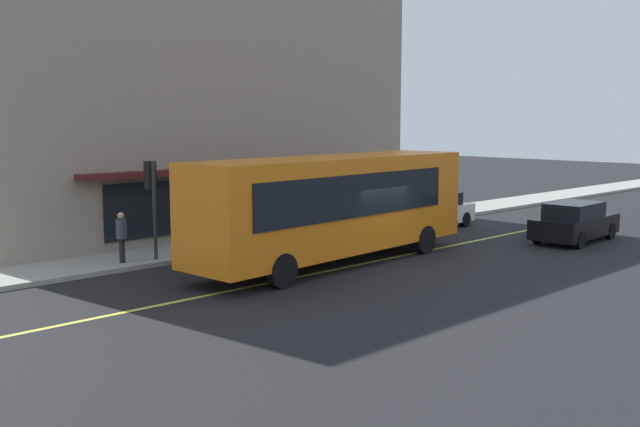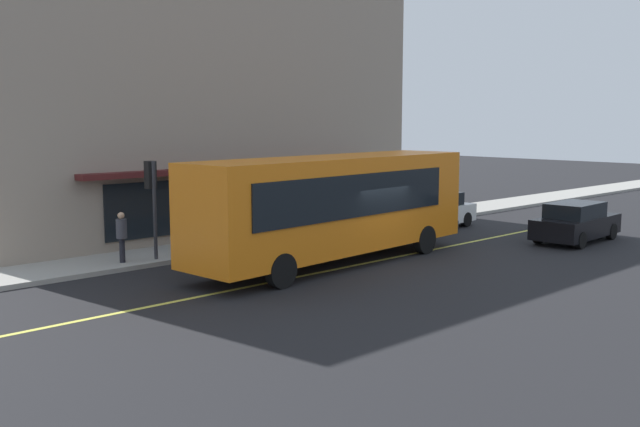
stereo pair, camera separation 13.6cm
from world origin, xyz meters
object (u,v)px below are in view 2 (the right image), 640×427
Objects in this scene: traffic_light at (151,186)px; car_white at (433,211)px; pedestrian_mid_block at (376,194)px; bus at (335,204)px; pedestrian_at_corner at (122,233)px; car_black at (576,222)px.

car_white is (12.70, -1.63, -1.79)m from traffic_light.
traffic_light is 12.64m from pedestrian_mid_block.
bus reaches higher than pedestrian_at_corner.
bus is at bearing -45.01° from traffic_light.
bus is 6.96× the size of pedestrian_at_corner.
traffic_light reaches higher than pedestrian_mid_block.
traffic_light is 1.78m from pedestrian_at_corner.
pedestrian_mid_block reaches higher than car_white.
pedestrian_at_corner is at bearing 172.91° from car_white.
pedestrian_mid_block is (12.48, 1.48, -1.27)m from traffic_light.
car_black is (13.98, -7.53, -1.79)m from traffic_light.
car_white is 2.39× the size of pedestrian_mid_block.
traffic_light is at bearing 134.99° from bus.
bus is at bearing -163.07° from car_white.
car_black is 9.15m from pedestrian_mid_block.
bus is 5.99m from traffic_light.
pedestrian_mid_block is at bearing 99.45° from car_black.
bus is 2.56× the size of car_white.
car_black is 16.88m from pedestrian_at_corner.
pedestrian_at_corner is at bearing -174.13° from pedestrian_mid_block.
traffic_light is (-4.21, 4.22, 0.55)m from bus.
pedestrian_at_corner is (-5.29, 4.30, -0.87)m from bus.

